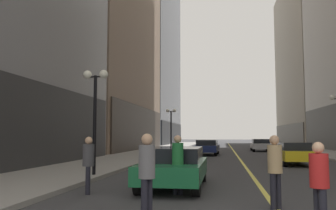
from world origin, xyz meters
name	(u,v)px	position (x,y,z in m)	size (l,w,h in m)	color
ground_plane	(234,151)	(0.00, 35.00, 0.00)	(200.00, 200.00, 0.00)	#38383A
sidewalk_left	(161,149)	(-8.25, 35.00, 0.07)	(4.50, 78.00, 0.15)	gray
sidewalk_right	(311,150)	(8.25, 35.00, 0.07)	(4.50, 78.00, 0.15)	gray
lane_centre_stripe	(234,151)	(0.00, 35.00, 0.00)	(0.16, 70.00, 0.01)	#E5D64C
building_left_far	(135,58)	(-17.92, 60.00, 16.87)	(15.05, 26.00, 33.86)	#4C515B
building_right_far	(332,60)	(18.36, 60.00, 15.08)	(15.93, 26.00, 30.26)	#B7AD99
car_green	(175,166)	(-2.83, 6.87, 0.72)	(1.94, 4.61, 1.32)	#196038
car_yellow	(292,152)	(2.85, 16.75, 0.72)	(1.85, 4.61, 1.32)	yellow
car_navy	(207,147)	(-2.57, 26.08, 0.72)	(2.17, 4.88, 1.32)	#141E4C
car_silver	(261,145)	(2.84, 33.86, 0.72)	(1.97, 4.48, 1.32)	#B7B7BC
pedestrian_in_red_jacket	(319,179)	(0.50, 1.98, 0.94)	(0.43, 0.43, 1.62)	black
pedestrian_with_orange_bag	(88,161)	(-5.20, 5.13, 0.99)	(0.44, 0.44, 1.69)	black
pedestrian_in_grey_suit	(147,170)	(-2.78, 2.22, 1.04)	(0.45, 0.45, 1.77)	black
pedestrian_in_tan_trench	(275,166)	(-0.01, 3.82, 1.02)	(0.48, 0.48, 1.74)	black
pedestrian_in_green_parka	(178,160)	(-2.56, 5.52, 1.02)	(0.40, 0.40, 1.74)	black
street_lamp_left_near	(95,98)	(-6.40, 8.75, 3.26)	(1.06, 0.36, 4.43)	black
street_lamp_left_far	(171,120)	(-6.40, 30.27, 3.26)	(1.06, 0.36, 4.43)	black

